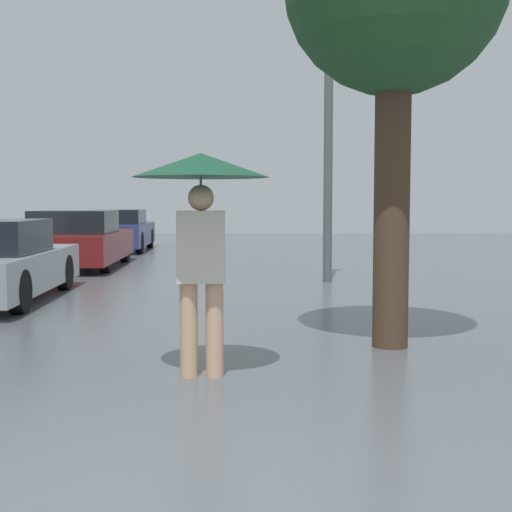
{
  "coord_description": "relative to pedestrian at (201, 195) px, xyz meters",
  "views": [
    {
      "loc": [
        0.13,
        -2.72,
        1.43
      ],
      "look_at": [
        0.35,
        3.07,
        0.99
      ],
      "focal_mm": 50.0,
      "sensor_mm": 36.0,
      "label": 1
    }
  ],
  "objects": [
    {
      "name": "pedestrian",
      "position": [
        0.0,
        0.0,
        0.0
      ],
      "size": [
        1.11,
        1.11,
        1.83
      ],
      "color": "tan",
      "rests_on": "ground_plane"
    },
    {
      "name": "street_lamp",
      "position": [
        2.0,
        6.88,
        1.57
      ],
      "size": [
        0.35,
        0.35,
        5.09
      ],
      "color": "#515456",
      "rests_on": "ground_plane"
    },
    {
      "name": "parked_car_third",
      "position": [
        -3.11,
        9.98,
        -0.9
      ],
      "size": [
        1.88,
        4.3,
        1.25
      ],
      "color": "maroon",
      "rests_on": "ground_plane"
    },
    {
      "name": "parked_car_farthest",
      "position": [
        -2.99,
        15.43,
        -0.91
      ],
      "size": [
        1.64,
        4.2,
        1.22
      ],
      "color": "navy",
      "rests_on": "ground_plane"
    }
  ]
}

